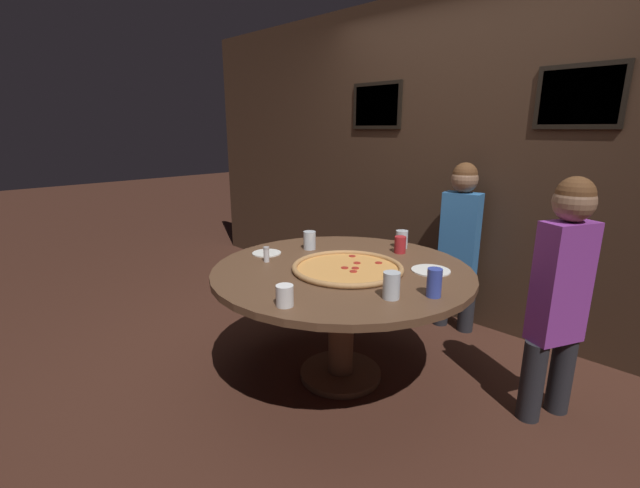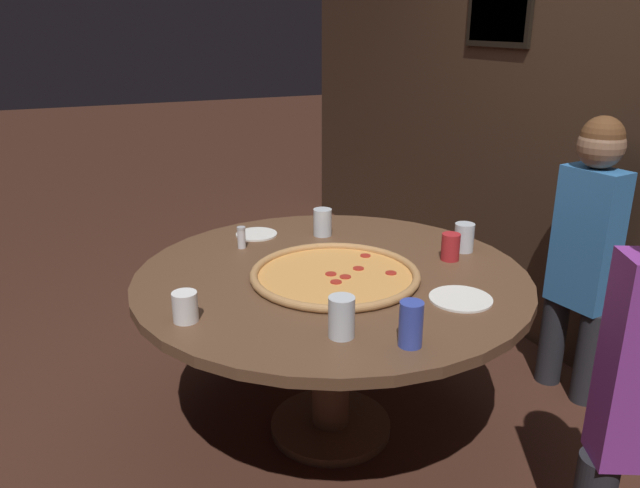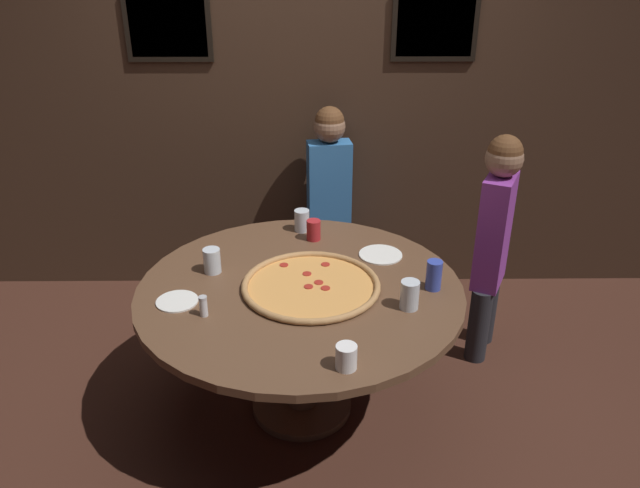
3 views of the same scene
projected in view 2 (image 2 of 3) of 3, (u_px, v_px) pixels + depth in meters
name	position (u px, v px, depth m)	size (l,w,h in m)	color
ground_plane	(331.00, 429.00, 2.73)	(24.00, 24.00, 0.00)	#422319
back_wall	(611.00, 110.00, 2.81)	(6.40, 0.08, 2.60)	#3D281C
dining_table	(331.00, 303.00, 2.53)	(1.57, 1.57, 0.74)	brown
giant_pizza	(335.00, 275.00, 2.43)	(0.67, 0.67, 0.03)	#E0994C
drink_cup_by_shaker	(451.00, 247.00, 2.60)	(0.08, 0.08, 0.11)	#B22328
drink_cup_near_left	(411.00, 324.00, 1.90)	(0.07, 0.07, 0.15)	#384CB7
drink_cup_centre_back	(342.00, 317.00, 1.96)	(0.09, 0.09, 0.14)	silver
drink_cup_front_edge	(323.00, 222.00, 2.89)	(0.09, 0.09, 0.13)	silver
drink_cup_beside_pizza	(463.00, 237.00, 2.70)	(0.08, 0.08, 0.12)	silver
drink_cup_near_right	(185.00, 307.00, 2.07)	(0.08, 0.08, 0.10)	white
white_plate_left_side	(257.00, 234.00, 2.92)	(0.19, 0.19, 0.01)	white
white_plate_near_front	(461.00, 299.00, 2.24)	(0.23, 0.23, 0.01)	white
condiment_shaker	(241.00, 237.00, 2.73)	(0.04, 0.04, 0.10)	silver
diner_centre_back	(586.00, 245.00, 2.77)	(0.34, 0.20, 1.32)	#232328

